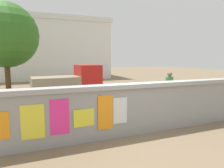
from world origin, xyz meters
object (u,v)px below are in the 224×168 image
auto_rickshaw_truck (71,83)px  person_walking (169,86)px  tree_roadside (5,35)px  motorcycle (152,92)px  bicycle_far (146,106)px  bicycle_near (33,113)px

auto_rickshaw_truck → person_walking: size_ratio=2.28×
auto_rickshaw_truck → tree_roadside: size_ratio=0.64×
motorcycle → bicycle_far: bicycle_far is taller
motorcycle → tree_roadside: (-7.31, 5.86, 3.22)m
bicycle_near → tree_roadside: tree_roadside is taller
auto_rickshaw_truck → bicycle_far: bearing=-63.3°
auto_rickshaw_truck → tree_roadside: tree_roadside is taller
motorcycle → bicycle_near: 6.09m
bicycle_far → motorcycle: bearing=51.7°
auto_rickshaw_truck → bicycle_far: size_ratio=2.24×
bicycle_far → person_walking: bearing=23.5°
auto_rickshaw_truck → tree_roadside: bearing=132.0°
motorcycle → person_walking: bearing=-93.7°
auto_rickshaw_truck → motorcycle: size_ratio=1.98×
bicycle_near → motorcycle: bearing=15.2°
auto_rickshaw_truck → bicycle_near: size_ratio=2.19×
auto_rickshaw_truck → bicycle_far: auto_rickshaw_truck is taller
bicycle_near → tree_roadside: size_ratio=0.29×
tree_roadside → person_walking: bearing=-45.5°
auto_rickshaw_truck → person_walking: (3.80, -3.56, 0.09)m
tree_roadside → motorcycle: bearing=-38.7°
person_walking → tree_roadside: (-7.22, 7.35, 2.69)m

